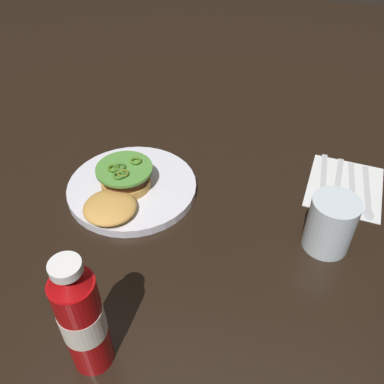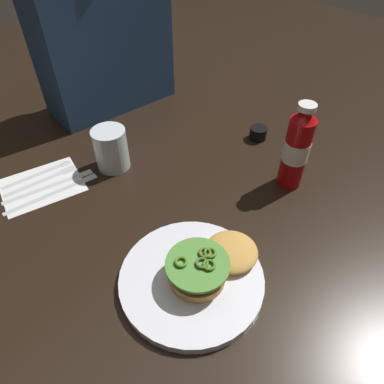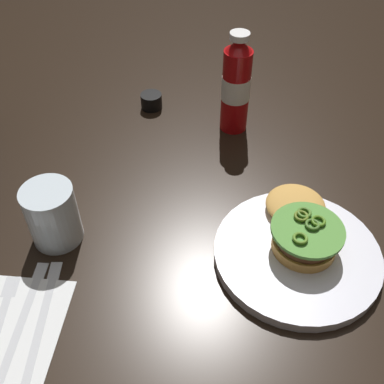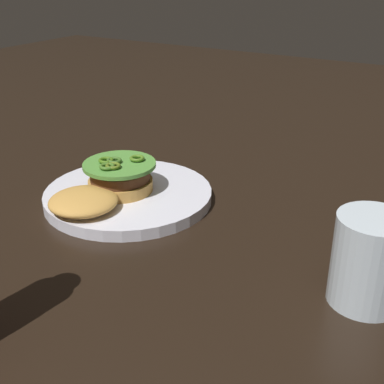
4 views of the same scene
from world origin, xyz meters
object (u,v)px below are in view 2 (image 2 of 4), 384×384
(condiment_cup, at_px, (258,133))
(napkin, at_px, (42,185))
(steak_knife, at_px, (58,190))
(fork_utensil, at_px, (47,177))
(dinner_plate, at_px, (191,279))
(spoon_utensil, at_px, (48,169))
(diner_person, at_px, (101,26))
(water_glass, at_px, (111,149))
(ketchup_bottle, at_px, (296,149))
(burger_sandwich, at_px, (211,263))
(butter_knife, at_px, (54,183))

(condiment_cup, bearing_deg, napkin, 159.58)
(steak_knife, bearing_deg, fork_utensil, 89.74)
(dinner_plate, distance_m, steak_knife, 0.39)
(spoon_utensil, bearing_deg, diner_person, 32.05)
(condiment_cup, bearing_deg, water_glass, 157.30)
(water_glass, distance_m, spoon_utensil, 0.17)
(dinner_plate, relative_size, steak_knife, 1.18)
(dinner_plate, relative_size, napkin, 1.46)
(ketchup_bottle, bearing_deg, water_glass, 130.96)
(burger_sandwich, height_order, spoon_utensil, burger_sandwich)
(dinner_plate, bearing_deg, napkin, 103.39)
(napkin, height_order, spoon_utensil, spoon_utensil)
(spoon_utensil, height_order, diner_person, diner_person)
(water_glass, bearing_deg, napkin, 164.71)
(water_glass, bearing_deg, ketchup_bottle, -49.04)
(spoon_utensil, xyz_separation_m, diner_person, (0.30, 0.19, 0.23))
(ketchup_bottle, bearing_deg, butter_knife, 140.44)
(burger_sandwich, relative_size, water_glass, 1.79)
(steak_knife, xyz_separation_m, diner_person, (0.32, 0.28, 0.23))
(condiment_cup, relative_size, napkin, 0.26)
(steak_knife, bearing_deg, ketchup_bottle, -37.08)
(condiment_cup, xyz_separation_m, butter_knife, (-0.51, 0.18, -0.01))
(dinner_plate, xyz_separation_m, burger_sandwich, (0.04, -0.01, 0.03))
(steak_knife, relative_size, diner_person, 0.42)
(ketchup_bottle, bearing_deg, diner_person, 100.94)
(water_glass, bearing_deg, dinner_plate, -100.12)
(water_glass, bearing_deg, condiment_cup, -22.70)
(burger_sandwich, bearing_deg, diner_person, 73.44)
(fork_utensil, relative_size, diner_person, 0.34)
(napkin, bearing_deg, condiment_cup, -20.42)
(burger_sandwich, height_order, steak_knife, burger_sandwich)
(steak_knife, height_order, spoon_utensil, same)
(burger_sandwich, xyz_separation_m, spoon_utensil, (-0.10, 0.48, -0.03))
(water_glass, relative_size, spoon_utensil, 0.60)
(condiment_cup, height_order, butter_knife, condiment_cup)
(spoon_utensil, bearing_deg, water_glass, -33.19)
(condiment_cup, bearing_deg, spoon_utensil, 154.27)
(condiment_cup, xyz_separation_m, spoon_utensil, (-0.50, 0.24, -0.01))
(diner_person, bearing_deg, dinner_plate, -109.57)
(fork_utensil, bearing_deg, napkin, -146.25)
(burger_sandwich, bearing_deg, spoon_utensil, 101.98)
(water_glass, relative_size, steak_knife, 0.47)
(condiment_cup, distance_m, diner_person, 0.52)
(burger_sandwich, distance_m, spoon_utensil, 0.49)
(condiment_cup, bearing_deg, burger_sandwich, -149.03)
(dinner_plate, xyz_separation_m, condiment_cup, (0.44, 0.23, 0.01))
(napkin, bearing_deg, steak_knife, -65.89)
(dinner_plate, xyz_separation_m, steak_knife, (-0.08, 0.38, -0.00))
(dinner_plate, xyz_separation_m, napkin, (-0.10, 0.43, -0.01))
(burger_sandwich, xyz_separation_m, napkin, (-0.14, 0.44, -0.04))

